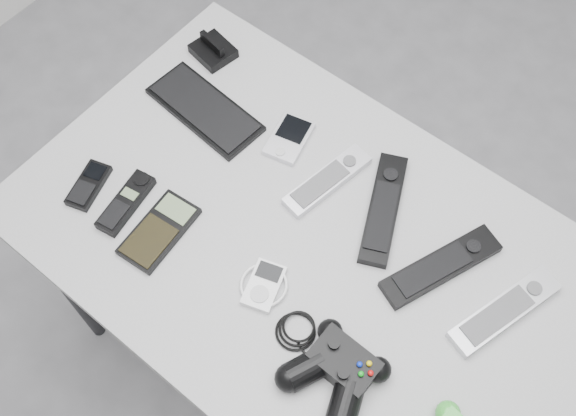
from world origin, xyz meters
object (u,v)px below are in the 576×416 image
Objects in this scene: cordless_handset at (126,203)px; remote_silver_b at (505,310)px; remote_silver_a at (327,180)px; mobile_phone at (89,185)px; pda_keyboard at (205,109)px; remote_black_b at (441,266)px; controller_black at (338,370)px; remote_black_a at (383,208)px; pda at (289,138)px; mp3_player at (264,285)px; calculator at (159,231)px; desk at (306,256)px.

remote_silver_b is at bearing 11.65° from cordless_handset.
remote_silver_a is 1.87× the size of mobile_phone.
pda_keyboard is 1.82× the size of cordless_handset.
mobile_phone is (-0.05, -0.28, 0.00)m from pda_keyboard.
remote_black_b is 0.89× the size of controller_black.
remote_black_a is (0.43, 0.04, 0.00)m from pda_keyboard.
remote_black_b is (0.40, -0.05, 0.00)m from pda.
remote_black_b is at bearing 6.56° from remote_silver_a.
pda_keyboard is 2.35× the size of pda.
controller_black reaches higher than remote_black_b.
cordless_handset is at bearing -179.75° from controller_black.
mobile_phone is (-0.77, -0.28, -0.00)m from remote_silver_b.
mobile_phone is 0.41m from mp3_player.
pda is 0.41m from mobile_phone.
remote_black_b reaches higher than pda.
remote_black_b is 1.05× the size of remote_silver_b.
calculator is at bearing -113.82° from pda.
remote_silver_a is at bearing 110.67° from desk.
pda_keyboard is 2.42× the size of mobile_phone.
remote_silver_a is at bearing 163.22° from remote_black_a.
mobile_phone is at bearing -134.21° from remote_black_b.
mp3_player is at bearing 168.58° from controller_black.
pda is at bearing -168.33° from remote_silver_b.
remote_black_a reaches higher than remote_silver_a.
controller_black is at bearing -93.30° from remote_black_a.
remote_black_a is 1.71× the size of cordless_handset.
cordless_handset is (0.09, 0.02, 0.00)m from mobile_phone.
cordless_handset is 0.32m from mp3_player.
mp3_player is (-0.37, -0.23, -0.00)m from remote_silver_b.
remote_silver_b is 0.84× the size of controller_black.
desk is at bearing 16.41° from cordless_handset.
mobile_phone reaches higher than calculator.
desk is 0.29m from calculator.
pda reaches higher than desk.
desk is at bearing 29.59° from calculator.
cordless_handset is 0.88× the size of calculator.
remote_black_b is (0.27, -0.02, 0.00)m from remote_silver_a.
cordless_handset is (-0.32, -0.16, 0.08)m from desk.
remote_black_b is 0.70m from mobile_phone.
calculator is at bearing -179.53° from controller_black.
pda_keyboard is at bearing 62.08° from mobile_phone.
remote_silver_a reaches higher than calculator.
mobile_phone is (-0.64, -0.29, -0.00)m from remote_black_b.
pda is at bearing 139.60° from controller_black.
remote_black_a is 2.27× the size of mobile_phone.
controller_black is (0.37, -0.33, 0.02)m from pda.
pda is 0.53m from remote_silver_b.
controller_black is (-0.03, -0.28, 0.02)m from remote_black_b.
remote_silver_a is at bearing 81.97° from mp3_player.
calculator is (0.13, -0.27, 0.00)m from pda_keyboard.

